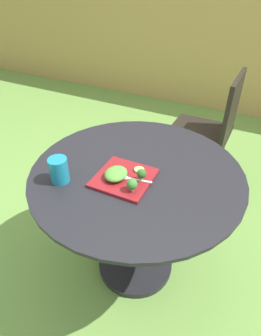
% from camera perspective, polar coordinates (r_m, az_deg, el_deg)
% --- Properties ---
extents(ground_plane, '(12.00, 12.00, 0.00)m').
position_cam_1_polar(ground_plane, '(1.86, 0.95, -18.62)').
color(ground_plane, '#669342').
extents(bamboo_fence, '(8.00, 0.08, 1.65)m').
position_cam_1_polar(bamboo_fence, '(3.50, 19.98, 23.32)').
color(bamboo_fence, '#A8894C').
rests_on(bamboo_fence, ground_plane).
extents(patio_table, '(0.99, 0.99, 0.72)m').
position_cam_1_polar(patio_table, '(1.48, 1.14, -7.75)').
color(patio_table, black).
rests_on(patio_table, ground_plane).
extents(patio_chair, '(0.45, 0.45, 0.90)m').
position_cam_1_polar(patio_chair, '(2.21, 16.00, 8.33)').
color(patio_chair, black).
rests_on(patio_chair, ground_plane).
extents(salad_plate, '(0.24, 0.24, 0.01)m').
position_cam_1_polar(salad_plate, '(1.28, -1.31, -1.98)').
color(salad_plate, maroon).
rests_on(salad_plate, patio_table).
extents(drinking_glass, '(0.08, 0.08, 0.11)m').
position_cam_1_polar(drinking_glass, '(1.28, -13.98, -0.63)').
color(drinking_glass, teal).
rests_on(drinking_glass, patio_table).
extents(fork, '(0.15, 0.04, 0.00)m').
position_cam_1_polar(fork, '(1.25, 0.18, -2.19)').
color(fork, silver).
rests_on(fork, salad_plate).
extents(lettuce_mound, '(0.10, 0.11, 0.04)m').
position_cam_1_polar(lettuce_mound, '(1.26, -2.91, -1.15)').
color(lettuce_mound, '#519338').
rests_on(lettuce_mound, salad_plate).
extents(broccoli_floret_0, '(0.04, 0.04, 0.06)m').
position_cam_1_polar(broccoli_floret_0, '(1.23, 2.21, -1.20)').
color(broccoli_floret_0, '#99B770').
rests_on(broccoli_floret_0, salad_plate).
extents(broccoli_floret_1, '(0.05, 0.05, 0.06)m').
position_cam_1_polar(broccoli_floret_1, '(1.18, 0.31, -3.30)').
color(broccoli_floret_1, '#99B770').
rests_on(broccoli_floret_1, salad_plate).
extents(cucumber_slice_0, '(0.05, 0.05, 0.01)m').
position_cam_1_polar(cucumber_slice_0, '(1.30, 1.74, -0.36)').
color(cucumber_slice_0, '#8EB766').
rests_on(cucumber_slice_0, salad_plate).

